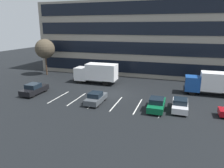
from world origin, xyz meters
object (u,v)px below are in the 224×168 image
object	(u,v)px
box_truck_blue	(212,82)
sedan_forest	(157,104)
box_truck_white	(97,72)
sedan_charcoal	(96,98)
sedan_silver	(180,105)
sedan_black	(34,89)
bare_tree	(45,49)

from	to	relation	value
box_truck_blue	sedan_forest	world-z (taller)	box_truck_blue
box_truck_white	sedan_charcoal	size ratio (longest dim) A/B	1.83
sedan_forest	sedan_silver	world-z (taller)	sedan_forest
box_truck_white	box_truck_blue	distance (m)	18.04
sedan_charcoal	sedan_black	xyz separation A→B (m)	(-9.92, 0.64, 0.06)
sedan_charcoal	sedan_silver	xyz separation A→B (m)	(10.27, 0.82, 0.01)
box_truck_blue	sedan_forest	xyz separation A→B (m)	(-6.77, -8.15, -1.15)
sedan_charcoal	sedan_black	distance (m)	9.94
bare_tree	box_truck_white	bearing A→B (deg)	-14.26
box_truck_white	sedan_forest	size ratio (longest dim) A/B	1.76
sedan_forest	sedan_black	world-z (taller)	sedan_black
box_truck_blue	sedan_forest	bearing A→B (deg)	-129.75
sedan_forest	bare_tree	distance (m)	26.78
box_truck_blue	sedan_black	bearing A→B (deg)	-162.60
bare_tree	box_truck_blue	bearing A→B (deg)	-7.28
sedan_forest	sedan_silver	xyz separation A→B (m)	(2.62, 0.70, -0.02)
sedan_charcoal	bare_tree	size ratio (longest dim) A/B	0.57
box_truck_blue	sedan_silver	size ratio (longest dim) A/B	1.72
bare_tree	sedan_charcoal	bearing A→B (deg)	-37.44
sedan_charcoal	sedan_silver	bearing A→B (deg)	4.57
sedan_forest	sedan_black	xyz separation A→B (m)	(-17.57, 0.52, 0.04)
sedan_silver	sedan_charcoal	bearing A→B (deg)	-175.43
box_truck_blue	bare_tree	bearing A→B (deg)	172.72
box_truck_blue	sedan_silver	xyz separation A→B (m)	(-4.15, -7.45, -1.17)
sedan_silver	box_truck_white	bearing A→B (deg)	149.40
box_truck_white	bare_tree	size ratio (longest dim) A/B	1.03
box_truck_blue	sedan_charcoal	distance (m)	16.66
sedan_silver	sedan_black	xyz separation A→B (m)	(-20.19, -0.18, 0.05)
sedan_charcoal	bare_tree	xyz separation A→B (m)	(-15.85, 12.14, 4.58)
sedan_forest	bare_tree	xyz separation A→B (m)	(-23.50, 12.01, 4.55)
box_truck_blue	sedan_silver	distance (m)	8.60
sedan_silver	sedan_forest	bearing A→B (deg)	-165.11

